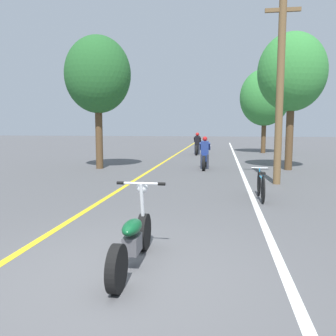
{
  "coord_description": "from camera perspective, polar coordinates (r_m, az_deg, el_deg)",
  "views": [
    {
      "loc": [
        1.35,
        -4.34,
        1.93
      ],
      "look_at": [
        0.05,
        4.2,
        0.9
      ],
      "focal_mm": 38.0,
      "sensor_mm": 36.0,
      "label": 1
    }
  ],
  "objects": [
    {
      "name": "ground_plane",
      "position": [
        4.94,
        -8.25,
        -16.3
      ],
      "size": [
        120.0,
        120.0,
        0.0
      ],
      "primitive_type": "plane",
      "color": "#515154"
    },
    {
      "name": "lane_stripe_center",
      "position": [
        16.93,
        -1.79,
        0.27
      ],
      "size": [
        0.14,
        48.0,
        0.01
      ],
      "primitive_type": "cube",
      "color": "yellow",
      "rests_on": "ground"
    },
    {
      "name": "lane_stripe_edge",
      "position": [
        16.67,
        11.47,
        0.04
      ],
      "size": [
        0.14,
        48.0,
        0.01
      ],
      "primitive_type": "cube",
      "color": "white",
      "rests_on": "ground"
    },
    {
      "name": "utility_pole",
      "position": [
        12.29,
        17.53,
        12.26
      ],
      "size": [
        1.1,
        0.24,
        6.15
      ],
      "color": "brown",
      "rests_on": "ground"
    },
    {
      "name": "roadside_tree_right_near",
      "position": [
        16.51,
        19.26,
        14.22
      ],
      "size": [
        2.89,
        2.6,
        5.86
      ],
      "color": "#513A23",
      "rests_on": "ground"
    },
    {
      "name": "roadside_tree_right_far",
      "position": [
        26.16,
        15.26,
        10.85
      ],
      "size": [
        3.44,
        3.1,
        5.88
      ],
      "color": "#513A23",
      "rests_on": "ground"
    },
    {
      "name": "roadside_tree_left",
      "position": [
        16.44,
        -11.21,
        14.39
      ],
      "size": [
        2.93,
        2.64,
        5.85
      ],
      "color": "#513A23",
      "rests_on": "ground"
    },
    {
      "name": "motorcycle_foreground",
      "position": [
        4.98,
        -5.63,
        -11.23
      ],
      "size": [
        0.74,
        2.02,
        1.1
      ],
      "color": "black",
      "rests_on": "ground"
    },
    {
      "name": "motorcycle_rider_lead",
      "position": [
        16.03,
        5.91,
        1.81
      ],
      "size": [
        0.5,
        2.06,
        1.45
      ],
      "color": "black",
      "rests_on": "ground"
    },
    {
      "name": "motorcycle_rider_far",
      "position": [
        24.0,
        4.72,
        3.5
      ],
      "size": [
        0.5,
        2.16,
        1.47
      ],
      "color": "black",
      "rests_on": "ground"
    },
    {
      "name": "bicycle_parked",
      "position": [
        9.69,
        14.68,
        -2.71
      ],
      "size": [
        0.44,
        1.69,
        0.79
      ],
      "color": "black",
      "rests_on": "ground"
    }
  ]
}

